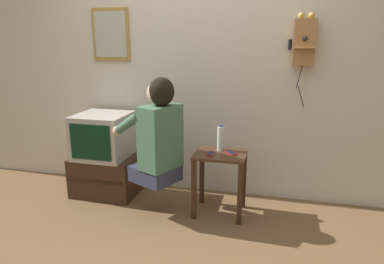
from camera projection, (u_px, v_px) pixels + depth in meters
ground_plane at (159, 240)px, 2.70m from camera, size 14.00×14.00×0.00m
wall_back at (191, 67)px, 3.35m from camera, size 6.80×0.05×2.55m
side_table at (220, 169)px, 3.03m from camera, size 0.45×0.37×0.57m
person at (158, 134)px, 2.91m from camera, size 0.63×0.54×0.92m
tv_stand at (107, 175)px, 3.50m from camera, size 0.63×0.47×0.40m
television at (103, 136)px, 3.39m from camera, size 0.50×0.50×0.43m
wall_phone_antique at (304, 41)px, 2.97m from camera, size 0.23×0.19×0.82m
framed_picture at (111, 35)px, 3.43m from camera, size 0.39×0.03×0.51m
cell_phone_held at (211, 154)px, 2.96m from camera, size 0.07×0.13×0.01m
cell_phone_spare at (231, 153)px, 2.99m from camera, size 0.13×0.13×0.01m
water_bottle at (221, 138)px, 3.04m from camera, size 0.06×0.06×0.24m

